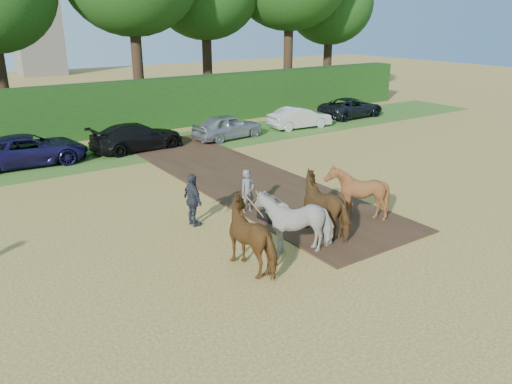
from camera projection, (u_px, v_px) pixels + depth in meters
ground at (321, 244)px, 15.28m from camera, size 120.00×120.00×0.00m
earth_strip at (239, 177)px, 21.51m from camera, size 4.50×17.00×0.05m
grass_verge at (143, 149)px, 26.16m from camera, size 50.00×5.00×0.03m
hedgerow at (111, 109)px, 29.17m from camera, size 46.00×1.60×3.00m
spectator_far at (193, 200)px, 16.35m from camera, size 0.46×1.06×1.79m
plough_team at (310, 211)px, 15.27m from camera, size 6.28×4.88×1.90m
parked_cars at (145, 136)px, 25.95m from camera, size 36.17×3.16×1.44m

